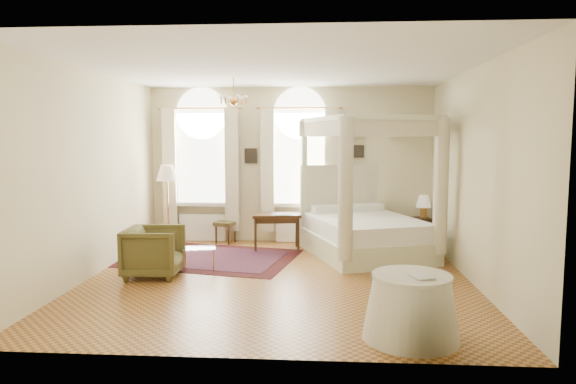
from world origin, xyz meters
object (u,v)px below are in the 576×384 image
nightstand (419,232)px  writing_desk (277,219)px  side_table (411,307)px  stool (226,225)px  canopy_bed (366,225)px  armchair (154,252)px  coffee_table (199,249)px  floor_lamp (167,177)px

nightstand → writing_desk: (-2.92, -0.56, 0.32)m
nightstand → writing_desk: bearing=-169.2°
nightstand → side_table: 5.15m
writing_desk → stool: (-1.14, 0.56, -0.23)m
canopy_bed → stool: canopy_bed is taller
armchair → side_table: size_ratio=0.83×
canopy_bed → writing_desk: 1.80m
nightstand → armchair: bearing=-150.2°
armchair → coffee_table: (0.61, 0.49, -0.06)m
canopy_bed → coffee_table: (-2.92, -1.22, -0.25)m
writing_desk → stool: writing_desk is taller
stool → coffee_table: bearing=-90.9°
writing_desk → coffee_table: 2.04m
armchair → coffee_table: 0.79m
canopy_bed → side_table: bearing=-87.7°
floor_lamp → side_table: size_ratio=1.57×
side_table → coffee_table: bearing=137.3°
nightstand → armchair: (-4.71, -2.70, 0.11)m
stool → floor_lamp: 1.59m
side_table → writing_desk: bearing=113.0°
nightstand → stool: bearing=180.0°
nightstand → stool: size_ratio=1.18×
armchair → floor_lamp: size_ratio=0.53×
floor_lamp → writing_desk: bearing=-1.9°
nightstand → side_table: (-1.01, -5.05, 0.07)m
armchair → side_table: 4.38m
stool → side_table: bearing=-58.9°
nightstand → stool: 4.06m
writing_desk → stool: bearing=153.9°
canopy_bed → side_table: canopy_bed is taller
canopy_bed → writing_desk: bearing=166.2°
floor_lamp → stool: bearing=23.8°
canopy_bed → nightstand: canopy_bed is taller
nightstand → coffee_table: bearing=-151.7°
canopy_bed → armchair: canopy_bed is taller
canopy_bed → floor_lamp: size_ratio=1.73×
canopy_bed → nightstand: size_ratio=4.95×
writing_desk → floor_lamp: floor_lamp is taller
writing_desk → nightstand: bearing=10.8°
floor_lamp → canopy_bed: bearing=-7.2°
canopy_bed → armchair: 3.93m
writing_desk → floor_lamp: size_ratio=0.60×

